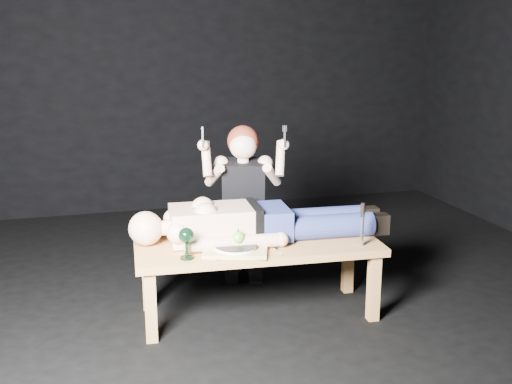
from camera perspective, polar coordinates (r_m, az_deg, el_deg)
The scene contains 13 objects.
ground at distance 3.87m, azimuth 0.87°, elevation -10.75°, with size 5.00×5.00×0.00m, color black.
back_wall at distance 5.95m, azimuth -6.10°, elevation 12.75°, with size 5.00×5.00×0.00m, color black.
table at distance 3.71m, azimuth 0.21°, elevation -8.08°, with size 1.44×0.54×0.45m, color #AF8946.
lying_man at distance 3.69m, azimuth 0.54°, elevation -2.38°, with size 1.40×0.43×0.26m, color beige, non-canonical shape.
kneeling_woman at distance 4.07m, azimuth -1.21°, elevation -1.07°, with size 0.60×0.67×1.12m, color black, non-canonical shape.
serving_tray at distance 3.49m, azimuth -1.90°, elevation -5.39°, with size 0.36×0.26×0.02m, color tan.
plate at distance 3.48m, azimuth -1.90°, elevation -5.08°, with size 0.24×0.24×0.02m, color white.
apple at distance 3.48m, azimuth -1.66°, elevation -4.27°, with size 0.08×0.08×0.08m, color green.
goblet at distance 3.38m, azimuth -6.46°, elevation -4.75°, with size 0.09×0.09×0.18m, color black, non-canonical shape.
fork_flat at distance 3.42m, azimuth -3.99°, elevation -5.98°, with size 0.01×0.15×0.01m, color #B2B2B7.
knife_flat at distance 3.50m, azimuth 2.07°, elevation -5.47°, with size 0.01×0.15×0.01m, color #B2B2B7.
spoon_flat at distance 3.57m, azimuth 1.13°, elevation -5.06°, with size 0.01×0.15×0.01m, color #B2B2B7.
carving_knife at distance 3.61m, azimuth 9.81°, elevation -2.98°, with size 0.03×0.04×0.26m, color #B2B2B7, non-canonical shape.
Camera 1 is at (-1.00, -3.37, 1.62)m, focal length 43.17 mm.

